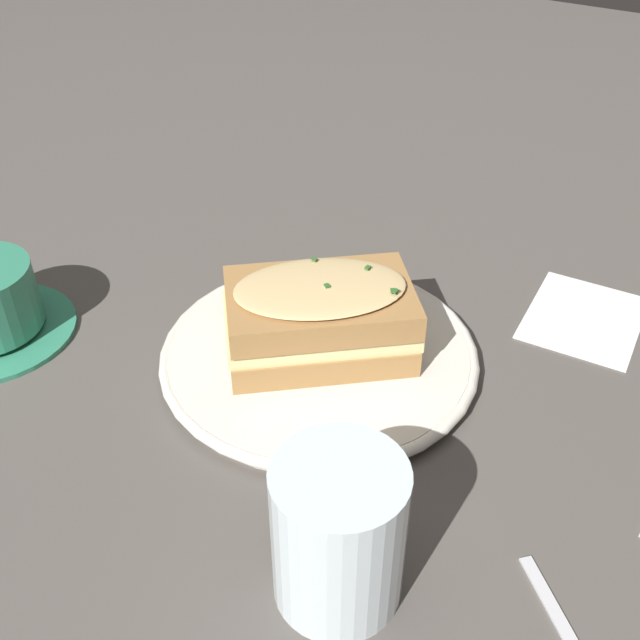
# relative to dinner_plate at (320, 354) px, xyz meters

# --- Properties ---
(ground_plane) EXTENTS (2.40, 2.40, 0.00)m
(ground_plane) POSITION_rel_dinner_plate_xyz_m (0.00, 0.03, -0.01)
(ground_plane) COLOR #514C47
(dinner_plate) EXTENTS (0.25, 0.25, 0.02)m
(dinner_plate) POSITION_rel_dinner_plate_xyz_m (0.00, 0.00, 0.00)
(dinner_plate) COLOR silver
(dinner_plate) RESTS_ON ground_plane
(sandwich) EXTENTS (0.16, 0.17, 0.06)m
(sandwich) POSITION_rel_dinner_plate_xyz_m (0.00, 0.00, 0.04)
(sandwich) COLOR #A37542
(sandwich) RESTS_ON dinner_plate
(water_glass) EXTENTS (0.08, 0.08, 0.10)m
(water_glass) POSITION_rel_dinner_plate_xyz_m (0.17, 0.12, 0.04)
(water_glass) COLOR silver
(water_glass) RESTS_ON ground_plane
(napkin) EXTENTS (0.12, 0.10, 0.00)m
(napkin) POSITION_rel_dinner_plate_xyz_m (-0.17, 0.16, -0.01)
(napkin) COLOR white
(napkin) RESTS_ON ground_plane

